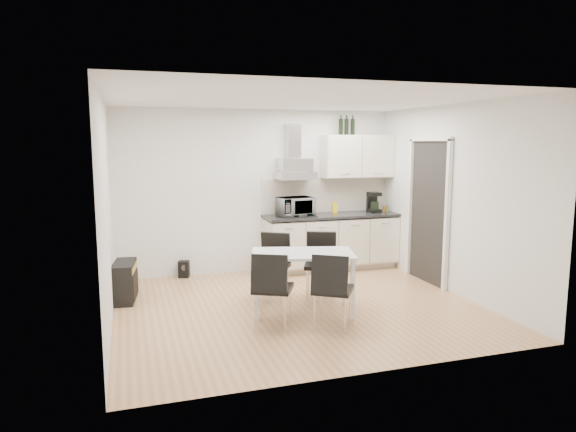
% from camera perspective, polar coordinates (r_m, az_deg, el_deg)
% --- Properties ---
extents(ground, '(4.50, 4.50, 0.00)m').
position_cam_1_polar(ground, '(6.66, 1.08, -10.05)').
color(ground, tan).
rests_on(ground, ground).
extents(wall_back, '(4.50, 0.10, 2.60)m').
position_cam_1_polar(wall_back, '(8.28, -3.32, 2.76)').
color(wall_back, white).
rests_on(wall_back, ground).
extents(wall_front, '(4.50, 0.10, 2.60)m').
position_cam_1_polar(wall_front, '(4.54, 9.22, -1.86)').
color(wall_front, white).
rests_on(wall_front, ground).
extents(wall_left, '(0.10, 4.00, 2.60)m').
position_cam_1_polar(wall_left, '(6.04, -19.54, 0.27)').
color(wall_left, white).
rests_on(wall_left, ground).
extents(wall_right, '(0.10, 4.00, 2.60)m').
position_cam_1_polar(wall_right, '(7.40, 17.87, 1.72)').
color(wall_right, white).
rests_on(wall_right, ground).
extents(ceiling, '(4.50, 4.50, 0.00)m').
position_cam_1_polar(ceiling, '(6.34, 1.15, 12.86)').
color(ceiling, white).
rests_on(ceiling, wall_back).
extents(doorway, '(0.08, 1.04, 2.10)m').
position_cam_1_polar(doorway, '(7.86, 15.24, 0.35)').
color(doorway, white).
rests_on(doorway, ground).
extents(kitchenette, '(2.22, 0.64, 2.52)m').
position_cam_1_polar(kitchenette, '(8.46, 4.95, -0.35)').
color(kitchenette, beige).
rests_on(kitchenette, ground).
extents(dining_table, '(1.37, 1.00, 0.75)m').
position_cam_1_polar(dining_table, '(6.30, 1.66, -4.92)').
color(dining_table, white).
rests_on(dining_table, ground).
extents(chair_far_left, '(0.64, 0.66, 0.88)m').
position_cam_1_polar(chair_far_left, '(6.83, -1.83, -5.73)').
color(chair_far_left, black).
rests_on(chair_far_left, ground).
extents(chair_far_right, '(0.60, 0.63, 0.88)m').
position_cam_1_polar(chair_far_right, '(6.91, 3.64, -5.58)').
color(chair_far_right, black).
rests_on(chair_far_right, ground).
extents(chair_near_left, '(0.62, 0.65, 0.88)m').
position_cam_1_polar(chair_near_left, '(5.85, -1.70, -8.13)').
color(chair_near_left, black).
rests_on(chair_near_left, ground).
extents(chair_near_right, '(0.64, 0.66, 0.88)m').
position_cam_1_polar(chair_near_right, '(5.82, 5.01, -8.24)').
color(chair_near_right, black).
rests_on(chair_near_right, ground).
extents(guitar_amp, '(0.35, 0.65, 0.52)m').
position_cam_1_polar(guitar_amp, '(7.16, -17.68, -6.93)').
color(guitar_amp, black).
rests_on(guitar_amp, ground).
extents(floor_speaker, '(0.19, 0.18, 0.26)m').
position_cam_1_polar(floor_speaker, '(8.17, -11.49, -5.81)').
color(floor_speaker, black).
rests_on(floor_speaker, ground).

